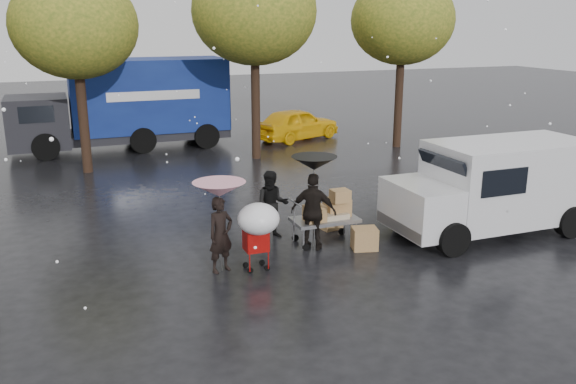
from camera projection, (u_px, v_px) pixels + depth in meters
name	position (u px, v px, depth m)	size (l,w,h in m)	color
ground	(293.00, 263.00, 12.86)	(90.00, 90.00, 0.00)	black
person_pink	(221.00, 235.00, 12.26)	(0.57, 0.38, 1.57)	black
person_middle	(272.00, 205.00, 14.20)	(0.78, 0.61, 1.61)	black
person_black	(314.00, 212.00, 13.44)	(1.02, 0.42, 1.74)	black
umbrella_pink	(219.00, 189.00, 12.00)	(1.06, 1.06, 1.89)	#4C4C4C
umbrella_black	(314.00, 163.00, 13.14)	(1.00, 1.00, 2.12)	#4C4C4C
vendor_cart	(328.00, 212.00, 13.90)	(1.52, 0.80, 1.27)	slate
shopping_cart	(258.00, 223.00, 12.13)	(0.84, 0.84, 1.46)	#9F0B09
white_van	(495.00, 186.00, 14.46)	(4.91, 2.18, 2.20)	silver
blue_truck	(128.00, 104.00, 24.00)	(8.30, 2.60, 3.50)	navy
box_ground_near	(364.00, 239.00, 13.61)	(0.55, 0.44, 0.49)	#986942
box_ground_far	(331.00, 221.00, 14.95)	(0.49, 0.38, 0.38)	#986942
yellow_taxi	(297.00, 124.00, 26.03)	(1.60, 3.99, 1.36)	yellow
tree_row	(170.00, 18.00, 20.31)	(21.60, 4.40, 7.12)	black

